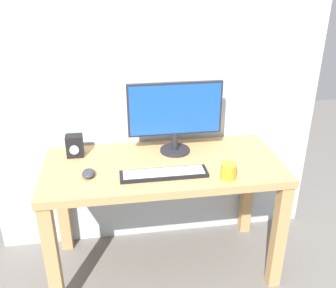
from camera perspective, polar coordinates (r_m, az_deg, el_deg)
The scene contains 8 objects.
ground_plane at distance 2.62m, azimuth -0.64°, elevation -17.54°, with size 6.00×6.00×0.00m, color slate.
wall_back at distance 2.29m, azimuth -2.14°, elevation 18.22°, with size 2.16×0.04×3.00m, color #B2BCC6.
desk at distance 2.24m, azimuth -0.71°, elevation -5.66°, with size 1.37×0.63×0.75m.
monitor at distance 2.23m, azimuth 1.07°, elevation 4.61°, with size 0.56×0.18×0.43m.
keyboard_primary at distance 2.05m, azimuth -0.63°, elevation -4.52°, with size 0.48×0.12×0.02m.
mouse at distance 2.08m, azimuth -11.93°, elevation -4.36°, with size 0.07×0.10×0.04m, color #333338.
audio_controller at distance 2.30m, azimuth -13.92°, elevation -0.27°, with size 0.10×0.09×0.13m.
coffee_mug at distance 2.04m, azimuth 9.12°, elevation -4.08°, with size 0.08×0.08×0.08m, color orange.
Camera 1 is at (-0.27, -1.91, 1.77)m, focal length 40.36 mm.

